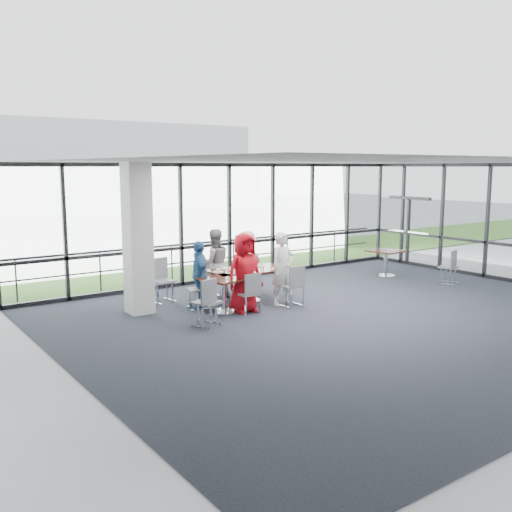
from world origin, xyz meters
TOP-DOWN VIEW (x-y plane):
  - floor at (0.00, 0.00)m, footprint 12.00×10.00m
  - ceiling at (0.00, 0.00)m, footprint 12.00×10.00m
  - wall_left at (-6.00, 0.00)m, footprint 0.10×10.00m
  - curtain_wall_back at (0.00, 5.00)m, footprint 12.00×0.10m
  - exit_door at (6.00, 3.75)m, footprint 0.12×1.60m
  - structural_column at (-3.60, 3.00)m, footprint 0.50×0.50m
  - apron at (0.00, 10.00)m, footprint 80.00×70.00m
  - grass_strip at (0.00, 8.00)m, footprint 80.00×5.00m
  - hangar_main at (4.00, 32.00)m, footprint 24.00×10.00m
  - guard_rail at (0.00, 5.60)m, footprint 12.00×0.06m
  - main_table at (-1.08, 2.53)m, footprint 1.91×1.15m
  - side_table_left at (-2.12, 1.97)m, footprint 0.97×0.97m
  - side_table_right at (3.86, 2.75)m, footprint 0.97×0.97m
  - diner_near_left at (-1.74, 1.74)m, footprint 0.84×0.55m
  - diner_near_right at (-0.66, 1.78)m, footprint 0.61×0.44m
  - diner_far_left at (-1.55, 3.29)m, footprint 0.89×0.67m
  - diner_far_right at (-0.60, 3.30)m, footprint 1.05×0.63m
  - diner_end at (-2.36, 2.59)m, footprint 0.71×0.98m
  - chair_main_nl at (-1.75, 1.61)m, footprint 0.44×0.44m
  - chair_main_nr at (-0.60, 1.56)m, footprint 0.45×0.45m
  - chair_main_fl at (-1.52, 3.55)m, footprint 0.51×0.51m
  - chair_main_fr at (-0.56, 3.34)m, footprint 0.43×0.43m
  - chair_main_end at (-2.40, 2.58)m, footprint 0.51×0.51m
  - chair_spare_la at (-2.97, 1.26)m, footprint 0.59×0.59m
  - chair_spare_lb at (-2.77, 3.59)m, footprint 0.56×0.56m
  - chair_spare_r at (4.38, 1.03)m, footprint 0.56×0.56m
  - plate_nl at (-1.64, 2.28)m, footprint 0.25×0.25m
  - plate_nr at (-0.51, 2.18)m, footprint 0.27×0.27m
  - plate_fl at (-1.53, 2.94)m, footprint 0.28×0.28m
  - plate_fr at (-0.59, 2.78)m, footprint 0.28×0.28m
  - plate_end at (-1.85, 2.61)m, footprint 0.25×0.25m
  - tumbler_a at (-1.29, 2.37)m, footprint 0.07×0.07m
  - tumbler_b at (-0.81, 2.36)m, footprint 0.07×0.07m
  - tumbler_c at (-1.00, 2.81)m, footprint 0.07×0.07m
  - tumbler_d at (-1.69, 2.40)m, footprint 0.08×0.08m
  - menu_a at (-1.29, 2.18)m, footprint 0.33×0.26m
  - menu_b at (-0.35, 2.22)m, footprint 0.30×0.21m
  - menu_c at (-0.96, 2.90)m, footprint 0.34×0.28m
  - condiment_caddy at (-0.98, 2.61)m, footprint 0.10×0.07m
  - ketchup_bottle at (-1.03, 2.54)m, footprint 0.06×0.06m
  - green_bottle at (-0.96, 2.51)m, footprint 0.05×0.05m

SIDE VIEW (x-z plane):
  - apron at x=0.00m, z-range -0.03..-0.01m
  - floor at x=0.00m, z-range -0.02..0.00m
  - grass_strip at x=0.00m, z-range 0.01..0.01m
  - chair_main_fr at x=-0.56m, z-range 0.00..0.82m
  - chair_main_fl at x=-1.52m, z-range 0.00..0.85m
  - chair_main_end at x=-2.40m, z-range 0.00..0.86m
  - chair_main_nl at x=-1.75m, z-range 0.00..0.86m
  - chair_spare_r at x=4.38m, z-range 0.00..0.90m
  - chair_main_nr at x=-0.60m, z-range 0.00..0.91m
  - chair_spare_la at x=-2.97m, z-range 0.00..0.95m
  - chair_spare_lb at x=-2.77m, z-range 0.00..0.98m
  - guard_rail at x=0.00m, z-range 0.47..0.53m
  - main_table at x=-1.08m, z-range 0.24..0.99m
  - side_table_left at x=-2.12m, z-range 0.25..1.00m
  - side_table_right at x=3.86m, z-range 0.26..1.01m
  - menu_a at x=-1.29m, z-range 0.75..0.75m
  - menu_b at x=-0.35m, z-range 0.75..0.75m
  - menu_c at x=-0.96m, z-range 0.75..0.75m
  - diner_end at x=-2.36m, z-range 0.00..1.50m
  - plate_nl at x=-1.64m, z-range 0.75..0.76m
  - plate_nr at x=-0.51m, z-range 0.75..0.76m
  - plate_fl at x=-1.53m, z-range 0.75..0.76m
  - plate_fr at x=-0.59m, z-range 0.75..0.76m
  - plate_end at x=-1.85m, z-range 0.75..0.76m
  - diner_far_right at x=-0.60m, z-range 0.00..1.54m
  - condiment_caddy at x=-0.98m, z-range 0.75..0.79m
  - tumbler_a at x=-1.29m, z-range 0.75..0.88m
  - tumbler_b at x=-0.81m, z-range 0.75..0.88m
  - tumbler_c at x=-1.00m, z-range 0.75..0.88m
  - diner_far_left at x=-1.55m, z-range 0.00..1.65m
  - tumbler_d at x=-1.69m, z-range 0.75..0.90m
  - diner_near_right at x=-0.66m, z-range 0.00..1.66m
  - ketchup_bottle at x=-1.03m, z-range 0.75..0.93m
  - green_bottle at x=-0.96m, z-range 0.75..0.95m
  - diner_near_left at x=-1.74m, z-range 0.00..1.71m
  - exit_door at x=6.00m, z-range 0.00..2.10m
  - wall_left at x=-6.00m, z-range 0.00..3.20m
  - curtain_wall_back at x=0.00m, z-range 0.00..3.20m
  - structural_column at x=-3.60m, z-range 0.00..3.20m
  - hangar_main at x=4.00m, z-range 0.00..6.00m
  - ceiling at x=0.00m, z-range 3.18..3.22m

